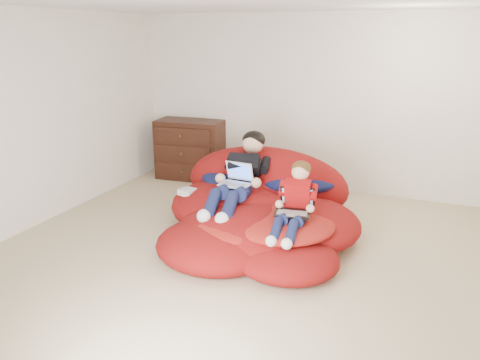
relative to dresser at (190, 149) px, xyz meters
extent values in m
cube|color=#C1AE89|center=(1.69, -2.23, -0.59)|extent=(5.10, 5.10, 0.25)
cube|color=white|center=(1.69, 0.28, 0.79)|extent=(5.10, 0.02, 2.50)
cube|color=white|center=(1.69, -4.74, 0.79)|extent=(5.10, 0.02, 2.50)
cube|color=white|center=(-0.82, -2.23, 0.79)|extent=(0.02, 5.10, 2.50)
cube|color=#32180E|center=(0.00, 0.01, 0.00)|extent=(1.07, 0.60, 0.93)
cube|color=#32180E|center=(0.00, -0.26, -0.28)|extent=(0.92, 0.10, 0.22)
cylinder|color=#4C3F26|center=(0.00, -0.28, -0.28)|extent=(0.03, 0.06, 0.03)
cube|color=#32180E|center=(0.00, -0.26, 0.00)|extent=(0.92, 0.10, 0.22)
cylinder|color=#4C3F26|center=(0.00, -0.28, 0.00)|extent=(0.03, 0.06, 0.03)
cube|color=#32180E|center=(0.00, -0.26, 0.28)|extent=(0.92, 0.10, 0.22)
cylinder|color=#4C3F26|center=(0.00, -0.28, 0.28)|extent=(0.03, 0.06, 0.03)
ellipsoid|color=maroon|center=(1.41, -1.44, -0.24)|extent=(1.65, 1.48, 0.59)
ellipsoid|color=maroon|center=(2.23, -1.64, -0.26)|extent=(1.38, 1.34, 0.50)
ellipsoid|color=maroon|center=(1.82, -2.03, -0.28)|extent=(1.67, 1.34, 0.53)
ellipsoid|color=maroon|center=(1.57, -2.37, -0.32)|extent=(1.28, 1.18, 0.43)
ellipsoid|color=maroon|center=(2.30, -2.37, -0.33)|extent=(1.05, 0.95, 0.34)
ellipsoid|color=maroon|center=(1.61, -0.99, -0.06)|extent=(2.10, 0.93, 0.93)
ellipsoid|color=#131845|center=(1.33, -1.17, 0.02)|extent=(0.99, 0.81, 0.25)
ellipsoid|color=#131845|center=(1.99, -1.09, 0.06)|extent=(1.09, 0.77, 0.26)
ellipsoid|color=#AF2019|center=(2.15, -2.02, -0.12)|extent=(1.11, 1.11, 0.20)
ellipsoid|color=#AF2019|center=(1.75, -2.14, -0.16)|extent=(1.08, 0.97, 0.19)
ellipsoid|color=beige|center=(1.33, -0.83, 0.16)|extent=(0.47, 0.30, 0.30)
cube|color=black|center=(1.50, -1.37, 0.20)|extent=(0.44, 0.57, 0.49)
sphere|color=#E0AD89|center=(1.50, -1.17, 0.48)|extent=(0.25, 0.25, 0.25)
ellipsoid|color=black|center=(1.50, -1.14, 0.52)|extent=(0.28, 0.26, 0.21)
cylinder|color=#151B42|center=(1.39, -1.75, 0.05)|extent=(0.23, 0.43, 0.23)
cylinder|color=#151B42|center=(1.39, -2.11, 0.01)|extent=(0.20, 0.41, 0.26)
sphere|color=white|center=(1.39, -2.31, -0.05)|extent=(0.15, 0.15, 0.15)
cylinder|color=#151B42|center=(1.60, -1.75, 0.05)|extent=(0.23, 0.43, 0.23)
cylinder|color=#151B42|center=(1.60, -2.11, 0.01)|extent=(0.20, 0.41, 0.26)
sphere|color=white|center=(1.60, -2.31, -0.05)|extent=(0.15, 0.15, 0.15)
cube|color=#AE0F10|center=(2.28, -1.92, 0.14)|extent=(0.28, 0.27, 0.41)
sphere|color=#E0AD89|center=(2.28, -1.86, 0.40)|extent=(0.18, 0.18, 0.18)
ellipsoid|color=#4B3014|center=(2.28, -1.84, 0.43)|extent=(0.21, 0.19, 0.16)
cylinder|color=#151B42|center=(2.21, -2.12, -0.02)|extent=(0.15, 0.31, 0.17)
cylinder|color=#151B42|center=(2.21, -2.39, -0.04)|extent=(0.13, 0.30, 0.19)
sphere|color=white|center=(2.21, -2.54, -0.10)|extent=(0.11, 0.11, 0.11)
cylinder|color=#151B42|center=(2.36, -2.12, -0.02)|extent=(0.15, 0.31, 0.17)
cylinder|color=#151B42|center=(2.36, -2.39, -0.04)|extent=(0.13, 0.30, 0.19)
sphere|color=white|center=(2.36, -2.54, -0.10)|extent=(0.11, 0.11, 0.11)
cube|color=silver|center=(1.50, -1.74, 0.13)|extent=(0.35, 0.26, 0.01)
cube|color=gray|center=(1.50, -1.75, 0.14)|extent=(0.29, 0.15, 0.00)
cube|color=silver|center=(1.50, -1.59, 0.25)|extent=(0.33, 0.11, 0.22)
cube|color=#4066DA|center=(1.50, -1.60, 0.25)|extent=(0.29, 0.08, 0.18)
cube|color=black|center=(2.28, -2.11, 0.04)|extent=(0.39, 0.30, 0.01)
cube|color=gray|center=(2.28, -2.12, 0.05)|extent=(0.32, 0.18, 0.00)
cube|color=black|center=(2.28, -1.94, 0.16)|extent=(0.37, 0.17, 0.23)
cube|color=#4D97B3|center=(2.28, -1.94, 0.16)|extent=(0.32, 0.14, 0.18)
cube|color=silver|center=(0.88, -1.72, -0.04)|extent=(0.21, 0.21, 0.07)
camera|label=1|loc=(3.45, -6.33, 1.76)|focal=35.00mm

